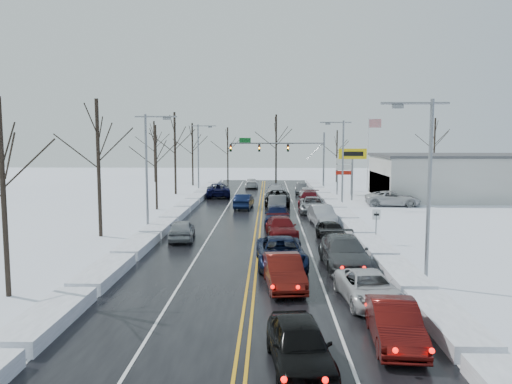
{
  "coord_description": "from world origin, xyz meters",
  "views": [
    {
      "loc": [
        0.87,
        -41.81,
        7.16
      ],
      "look_at": [
        -0.27,
        1.49,
        2.5
      ],
      "focal_mm": 35.0,
      "sensor_mm": 36.0,
      "label": 1
    }
  ],
  "objects_px": {
    "tires_plus_sign": "(353,157)",
    "oncoming_car_0": "(244,208)",
    "flagpole": "(369,147)",
    "traffic_signal_mast": "(288,151)",
    "dealership_building": "(463,176)",
    "queued_car_0": "(299,368)"
  },
  "relations": [
    {
      "from": "queued_car_0",
      "to": "oncoming_car_0",
      "type": "height_order",
      "value": "queued_car_0"
    },
    {
      "from": "tires_plus_sign",
      "to": "flagpole",
      "type": "height_order",
      "value": "flagpole"
    },
    {
      "from": "flagpole",
      "to": "queued_car_0",
      "type": "relative_size",
      "value": 2.21
    },
    {
      "from": "tires_plus_sign",
      "to": "flagpole",
      "type": "distance_m",
      "value": 14.79
    },
    {
      "from": "dealership_building",
      "to": "oncoming_car_0",
      "type": "height_order",
      "value": "dealership_building"
    },
    {
      "from": "dealership_building",
      "to": "traffic_signal_mast",
      "type": "bearing_deg",
      "value": 154.05
    },
    {
      "from": "tires_plus_sign",
      "to": "dealership_building",
      "type": "distance_m",
      "value": 13.82
    },
    {
      "from": "tires_plus_sign",
      "to": "queued_car_0",
      "type": "xyz_separation_m",
      "value": [
        -8.67,
        -42.84,
        -4.99
      ]
    },
    {
      "from": "tires_plus_sign",
      "to": "oncoming_car_0",
      "type": "xyz_separation_m",
      "value": [
        -12.21,
        -7.08,
        -4.99
      ]
    },
    {
      "from": "queued_car_0",
      "to": "oncoming_car_0",
      "type": "bearing_deg",
      "value": 89.6
    },
    {
      "from": "traffic_signal_mast",
      "to": "oncoming_car_0",
      "type": "height_order",
      "value": "traffic_signal_mast"
    },
    {
      "from": "tires_plus_sign",
      "to": "traffic_signal_mast",
      "type": "bearing_deg",
      "value": 120.46
    },
    {
      "from": "traffic_signal_mast",
      "to": "dealership_building",
      "type": "bearing_deg",
      "value": -25.95
    },
    {
      "from": "flagpole",
      "to": "traffic_signal_mast",
      "type": "bearing_deg",
      "value": -170.27
    },
    {
      "from": "traffic_signal_mast",
      "to": "oncoming_car_0",
      "type": "bearing_deg",
      "value": -105.13
    },
    {
      "from": "flagpole",
      "to": "oncoming_car_0",
      "type": "bearing_deg",
      "value": -128.69
    },
    {
      "from": "traffic_signal_mast",
      "to": "tires_plus_sign",
      "type": "height_order",
      "value": "traffic_signal_mast"
    },
    {
      "from": "traffic_signal_mast",
      "to": "queued_car_0",
      "type": "bearing_deg",
      "value": -91.68
    },
    {
      "from": "traffic_signal_mast",
      "to": "dealership_building",
      "type": "distance_m",
      "value": 23.01
    },
    {
      "from": "traffic_signal_mast",
      "to": "queued_car_0",
      "type": "distance_m",
      "value": 55.13
    },
    {
      "from": "flagpole",
      "to": "dealership_building",
      "type": "xyz_separation_m",
      "value": [
        8.8,
        -12.0,
        -3.27
      ]
    },
    {
      "from": "oncoming_car_0",
      "to": "traffic_signal_mast",
      "type": "bearing_deg",
      "value": -100.51
    }
  ]
}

